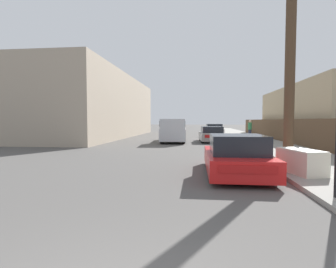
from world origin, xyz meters
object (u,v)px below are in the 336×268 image
object	(u,v)px
car_parked_mid	(211,135)
discarded_fridge	(301,161)
car_parked_far	(214,130)
parked_sports_car_red	(236,156)
pedestrian	(250,129)
utility_pole	(290,49)
pickup_truck	(173,131)

from	to	relation	value
car_parked_mid	discarded_fridge	bearing A→B (deg)	-84.54
car_parked_mid	car_parked_far	distance (m)	7.80
car_parked_far	parked_sports_car_red	bearing A→B (deg)	-93.27
car_parked_mid	pedestrian	size ratio (longest dim) A/B	2.48
discarded_fridge	parked_sports_car_red	distance (m)	1.96
car_parked_far	pedestrian	bearing A→B (deg)	-60.40
parked_sports_car_red	car_parked_mid	distance (m)	13.01
car_parked_mid	utility_pole	xyz separation A→B (m)	(2.32, -11.24, 3.84)
utility_pole	discarded_fridge	bearing A→B (deg)	-97.33
pickup_truck	pedestrian	bearing A→B (deg)	-154.76
discarded_fridge	pickup_truck	xyz separation A→B (m)	(-5.15, 12.37, 0.44)
car_parked_far	pickup_truck	xyz separation A→B (m)	(-3.73, -8.55, 0.28)
discarded_fridge	pedestrian	bearing A→B (deg)	70.52
car_parked_mid	utility_pole	world-z (taller)	utility_pole
car_parked_far	utility_pole	size ratio (longest dim) A/B	0.49
discarded_fridge	pickup_truck	size ratio (longest dim) A/B	0.32
car_parked_far	discarded_fridge	bearing A→B (deg)	-87.93
car_parked_mid	pedestrian	distance (m)	4.67
discarded_fridge	car_parked_mid	xyz separation A→B (m)	(-2.07, 13.14, 0.11)
car_parked_far	car_parked_mid	bearing A→B (deg)	-96.62
discarded_fridge	car_parked_far	distance (m)	20.96
discarded_fridge	pedestrian	distance (m)	16.15
car_parked_far	pickup_truck	bearing A→B (deg)	-115.40
discarded_fridge	parked_sports_car_red	bearing A→B (deg)	162.23
car_parked_far	pedestrian	world-z (taller)	pedestrian
pickup_truck	utility_pole	size ratio (longest dim) A/B	0.64
parked_sports_car_red	car_parked_mid	world-z (taller)	parked_sports_car_red
discarded_fridge	utility_pole	size ratio (longest dim) A/B	0.21
parked_sports_car_red	pedestrian	world-z (taller)	pedestrian
parked_sports_car_red	pickup_truck	world-z (taller)	pickup_truck
discarded_fridge	parked_sports_car_red	world-z (taller)	parked_sports_car_red
discarded_fridge	utility_pole	distance (m)	4.39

